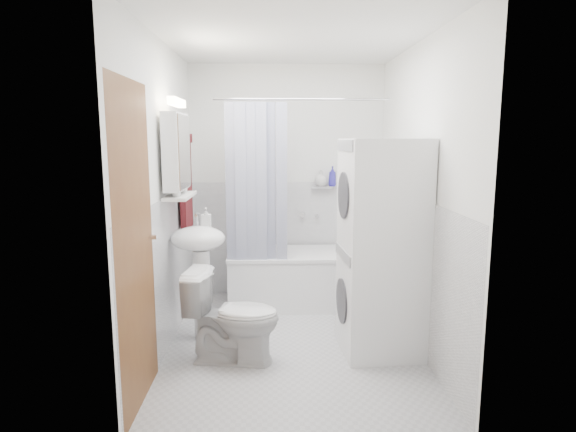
{
  "coord_description": "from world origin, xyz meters",
  "views": [
    {
      "loc": [
        -0.15,
        -3.74,
        1.66
      ],
      "look_at": [
        -0.03,
        0.15,
        1.02
      ],
      "focal_mm": 30.0,
      "sensor_mm": 36.0,
      "label": 1
    }
  ],
  "objects_px": {
    "bathtub": "(299,275)",
    "sink": "(199,256)",
    "toilet": "(233,317)",
    "washer_dryer": "(381,248)"
  },
  "relations": [
    {
      "from": "bathtub",
      "to": "sink",
      "type": "relative_size",
      "value": 1.34
    },
    {
      "from": "bathtub",
      "to": "toilet",
      "type": "bearing_deg",
      "value": -114.4
    },
    {
      "from": "bathtub",
      "to": "toilet",
      "type": "xyz_separation_m",
      "value": [
        -0.56,
        -1.24,
        0.05
      ]
    },
    {
      "from": "bathtub",
      "to": "toilet",
      "type": "relative_size",
      "value": 2.01
    },
    {
      "from": "bathtub",
      "to": "sink",
      "type": "height_order",
      "value": "sink"
    },
    {
      "from": "sink",
      "to": "toilet",
      "type": "bearing_deg",
      "value": -54.65
    },
    {
      "from": "washer_dryer",
      "to": "toilet",
      "type": "distance_m",
      "value": 1.24
    },
    {
      "from": "washer_dryer",
      "to": "toilet",
      "type": "bearing_deg",
      "value": -176.07
    },
    {
      "from": "sink",
      "to": "toilet",
      "type": "xyz_separation_m",
      "value": [
        0.3,
        -0.43,
        -0.36
      ]
    },
    {
      "from": "bathtub",
      "to": "washer_dryer",
      "type": "bearing_deg",
      "value": -62.58
    }
  ]
}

